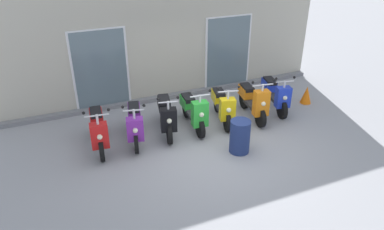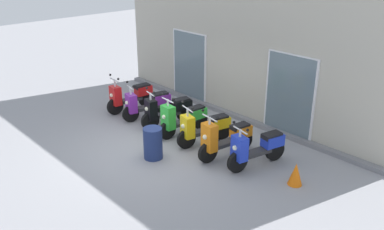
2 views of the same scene
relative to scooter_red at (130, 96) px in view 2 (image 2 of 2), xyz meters
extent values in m
plane|color=#939399|center=(2.48, -0.96, -0.49)|extent=(40.00, 40.00, 0.00)
cube|color=#B2AD9E|center=(2.48, 2.23, 1.47)|extent=(9.80, 0.30, 3.93)
cube|color=slate|center=(2.48, 1.98, -0.43)|extent=(9.80, 0.20, 0.12)
cube|color=silver|center=(0.51, 2.06, 0.66)|extent=(1.54, 0.04, 2.30)
cube|color=slate|center=(0.51, 2.03, 0.66)|extent=(1.42, 0.02, 2.22)
cube|color=silver|center=(4.44, 2.06, 0.66)|extent=(1.54, 0.04, 2.30)
cube|color=slate|center=(4.44, 2.03, 0.66)|extent=(1.42, 0.02, 2.22)
cylinder|color=black|center=(-0.05, -0.54, -0.23)|extent=(0.15, 0.53, 0.53)
cylinder|color=black|center=(0.06, 0.58, -0.23)|extent=(0.15, 0.53, 0.53)
cube|color=#2D2D30|center=(0.00, 0.02, -0.13)|extent=(0.33, 0.72, 0.09)
cube|color=red|center=(-0.05, -0.50, 0.12)|extent=(0.40, 0.28, 0.58)
sphere|color=#F2EFCC|center=(-0.06, -0.63, 0.16)|extent=(0.12, 0.12, 0.12)
cube|color=red|center=(0.05, 0.48, 0.09)|extent=(0.35, 0.55, 0.28)
cube|color=black|center=(0.04, 0.44, 0.23)|extent=(0.31, 0.50, 0.11)
cylinder|color=silver|center=(-0.05, -0.50, 0.51)|extent=(0.06, 0.06, 0.25)
cylinder|color=silver|center=(-0.05, -0.50, 0.62)|extent=(0.52, 0.09, 0.04)
sphere|color=black|center=(0.21, -0.52, 0.72)|extent=(0.07, 0.07, 0.07)
sphere|color=black|center=(-0.31, -0.47, 0.72)|extent=(0.07, 0.07, 0.07)
cylinder|color=black|center=(0.74, -0.53, -0.24)|extent=(0.21, 0.52, 0.51)
cylinder|color=black|center=(1.00, 0.56, -0.24)|extent=(0.21, 0.52, 0.51)
cube|color=#2D2D30|center=(0.87, 0.02, -0.14)|extent=(0.41, 0.73, 0.09)
cube|color=purple|center=(0.75, -0.49, 0.09)|extent=(0.43, 0.32, 0.55)
sphere|color=#F2EFCC|center=(0.72, -0.61, 0.13)|extent=(0.12, 0.12, 0.12)
cube|color=purple|center=(0.98, 0.46, 0.06)|extent=(0.41, 0.58, 0.28)
cube|color=black|center=(0.97, 0.42, 0.20)|extent=(0.36, 0.53, 0.11)
cylinder|color=silver|center=(0.75, -0.49, 0.47)|extent=(0.06, 0.06, 0.25)
cylinder|color=silver|center=(0.75, -0.49, 0.58)|extent=(0.46, 0.14, 0.04)
sphere|color=black|center=(0.98, -0.54, 0.68)|extent=(0.07, 0.07, 0.07)
sphere|color=black|center=(0.53, -0.43, 0.68)|extent=(0.07, 0.07, 0.07)
cylinder|color=black|center=(1.58, -0.45, -0.22)|extent=(0.22, 0.54, 0.53)
cylinder|color=black|center=(1.83, 0.67, -0.22)|extent=(0.22, 0.54, 0.53)
cube|color=#2D2D30|center=(1.70, 0.11, -0.12)|extent=(0.41, 0.75, 0.09)
cube|color=black|center=(1.59, -0.41, 0.12)|extent=(0.42, 0.32, 0.57)
sphere|color=#F2EFCC|center=(1.56, -0.53, 0.16)|extent=(0.12, 0.12, 0.12)
cube|color=black|center=(1.81, 0.57, 0.07)|extent=(0.41, 0.57, 0.28)
cube|color=black|center=(1.80, 0.53, 0.21)|extent=(0.36, 0.53, 0.11)
cylinder|color=silver|center=(1.59, -0.41, 0.50)|extent=(0.06, 0.06, 0.22)
cylinder|color=silver|center=(1.59, -0.41, 0.58)|extent=(0.45, 0.13, 0.04)
sphere|color=black|center=(1.81, -0.46, 0.68)|extent=(0.07, 0.07, 0.07)
sphere|color=black|center=(1.37, -0.36, 0.68)|extent=(0.07, 0.07, 0.07)
cylinder|color=black|center=(2.37, -0.48, -0.24)|extent=(0.15, 0.50, 0.50)
cylinder|color=black|center=(2.47, 0.64, -0.24)|extent=(0.15, 0.50, 0.50)
cube|color=#2D2D30|center=(2.42, 0.08, -0.14)|extent=(0.32, 0.72, 0.09)
cube|color=green|center=(2.38, -0.44, 0.14)|extent=(0.40, 0.27, 0.64)
sphere|color=#F2EFCC|center=(2.37, -0.57, 0.18)|extent=(0.12, 0.12, 0.12)
cube|color=green|center=(2.46, 0.54, 0.01)|extent=(0.34, 0.54, 0.28)
cube|color=black|center=(2.46, 0.50, 0.15)|extent=(0.30, 0.50, 0.11)
cylinder|color=silver|center=(2.38, -0.44, 0.54)|extent=(0.06, 0.06, 0.20)
cylinder|color=silver|center=(2.38, -0.44, 0.62)|extent=(0.50, 0.08, 0.04)
sphere|color=black|center=(2.62, -0.46, 0.72)|extent=(0.07, 0.07, 0.07)
sphere|color=black|center=(2.13, -0.42, 0.72)|extent=(0.07, 0.07, 0.07)
cylinder|color=black|center=(3.13, -0.47, -0.24)|extent=(0.22, 0.52, 0.51)
cylinder|color=black|center=(3.39, 0.62, -0.24)|extent=(0.22, 0.52, 0.51)
cube|color=#2D2D30|center=(3.26, 0.07, -0.14)|extent=(0.42, 0.74, 0.09)
cube|color=yellow|center=(3.14, -0.43, 0.11)|extent=(0.43, 0.32, 0.57)
sphere|color=#F2EFCC|center=(3.11, -0.56, 0.15)|extent=(0.12, 0.12, 0.12)
cube|color=yellow|center=(3.37, 0.52, 0.01)|extent=(0.41, 0.58, 0.28)
cube|color=black|center=(3.36, 0.48, 0.15)|extent=(0.37, 0.53, 0.11)
cylinder|color=silver|center=(3.14, -0.43, 0.50)|extent=(0.06, 0.06, 0.24)
cylinder|color=silver|center=(3.14, -0.43, 0.60)|extent=(0.51, 0.16, 0.04)
sphere|color=black|center=(3.39, -0.49, 0.70)|extent=(0.07, 0.07, 0.07)
sphere|color=black|center=(2.89, -0.37, 0.70)|extent=(0.07, 0.07, 0.07)
cylinder|color=black|center=(4.04, -0.60, -0.23)|extent=(0.18, 0.53, 0.52)
cylinder|color=black|center=(4.20, 0.52, -0.23)|extent=(0.18, 0.53, 0.52)
cube|color=#2D2D30|center=(4.12, -0.04, -0.13)|extent=(0.36, 0.73, 0.09)
cube|color=orange|center=(4.04, -0.56, 0.17)|extent=(0.41, 0.29, 0.68)
sphere|color=#F2EFCC|center=(4.02, -0.69, 0.21)|extent=(0.12, 0.12, 0.12)
cube|color=orange|center=(4.18, 0.42, 0.06)|extent=(0.37, 0.56, 0.28)
cube|color=black|center=(4.18, 0.38, 0.20)|extent=(0.33, 0.51, 0.11)
cylinder|color=silver|center=(4.04, -0.56, 0.59)|extent=(0.06, 0.06, 0.20)
cylinder|color=silver|center=(4.04, -0.56, 0.67)|extent=(0.55, 0.12, 0.04)
sphere|color=black|center=(4.31, -0.60, 0.77)|extent=(0.07, 0.07, 0.07)
sphere|color=black|center=(3.77, -0.52, 0.77)|extent=(0.07, 0.07, 0.07)
cylinder|color=black|center=(4.83, -0.43, -0.23)|extent=(0.22, 0.54, 0.52)
cylinder|color=black|center=(5.07, 0.68, -0.23)|extent=(0.22, 0.54, 0.52)
cube|color=#2D2D30|center=(4.95, 0.13, -0.13)|extent=(0.40, 0.74, 0.09)
cube|color=#1E38C6|center=(4.84, -0.39, 0.12)|extent=(0.42, 0.31, 0.57)
sphere|color=#F2EFCC|center=(4.81, -0.51, 0.16)|extent=(0.12, 0.12, 0.12)
cube|color=#1E38C6|center=(5.04, 0.58, 0.06)|extent=(0.40, 0.57, 0.28)
cube|color=black|center=(5.04, 0.54, 0.20)|extent=(0.36, 0.52, 0.11)
cylinder|color=silver|center=(4.84, -0.39, 0.48)|extent=(0.06, 0.06, 0.20)
cylinder|color=silver|center=(4.84, -0.39, 0.56)|extent=(0.49, 0.14, 0.04)
sphere|color=black|center=(5.08, -0.44, 0.66)|extent=(0.07, 0.07, 0.07)
sphere|color=black|center=(4.59, -0.33, 0.66)|extent=(0.07, 0.07, 0.07)
cylinder|color=navy|center=(2.95, -1.42, -0.10)|extent=(0.47, 0.47, 0.79)
cone|color=orange|center=(6.05, 0.10, -0.23)|extent=(0.32, 0.32, 0.52)
camera|label=1|loc=(-0.87, -7.63, 4.24)|focal=34.33mm
camera|label=2|loc=(10.27, -6.95, 4.45)|focal=38.96mm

